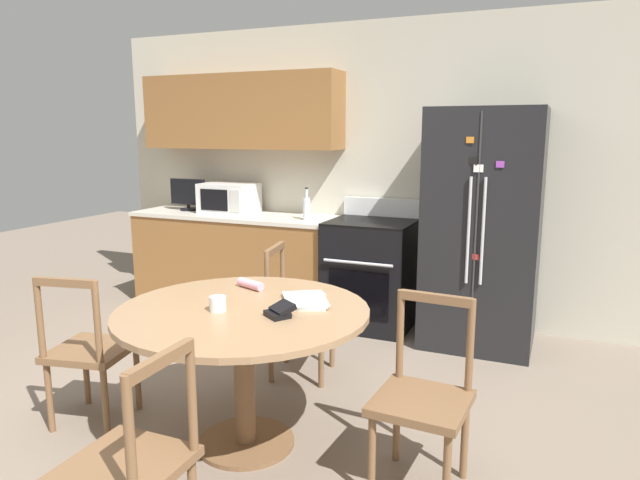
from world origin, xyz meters
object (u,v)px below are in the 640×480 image
object	(u,v)px
counter_bottle	(307,208)
dining_chair_left	(89,351)
candle_glass	(218,305)
oven_range	(371,273)
microwave	(229,198)
countertop_tv	(188,193)
dining_chair_right	(423,399)
wallet	(280,311)
dining_chair_far	(298,314)
refrigerator	(483,229)
dining_chair_near	(131,467)

from	to	relation	value
counter_bottle	dining_chair_left	size ratio (longest dim) A/B	0.31
dining_chair_left	candle_glass	distance (m)	0.91
oven_range	microwave	distance (m)	1.56
countertop_tv	dining_chair_left	xyz separation A→B (m)	(0.96, -2.29, -0.63)
dining_chair_right	wallet	size ratio (longest dim) A/B	5.24
oven_range	dining_chair_left	xyz separation A→B (m)	(-0.94, -2.25, -0.03)
oven_range	dining_chair_far	distance (m)	1.18
oven_range	candle_glass	bearing A→B (deg)	-92.67
dining_chair_left	dining_chair_right	bearing A→B (deg)	-6.68
microwave	dining_chair_right	distance (m)	3.26
oven_range	dining_chair_right	size ratio (longest dim) A/B	1.20
dining_chair_far	dining_chair_left	distance (m)	1.34
dining_chair_right	candle_glass	distance (m)	1.11
countertop_tv	wallet	xyz separation A→B (m)	(2.13, -2.19, -0.27)
refrigerator	oven_range	size ratio (longest dim) A/B	1.70
dining_chair_near	wallet	world-z (taller)	dining_chair_near
dining_chair_left	dining_chair_near	bearing A→B (deg)	-50.27
microwave	dining_chair_far	bearing A→B (deg)	-43.42
counter_bottle	dining_chair_left	world-z (taller)	counter_bottle
dining_chair_near	wallet	bearing A→B (deg)	-10.83
oven_range	wallet	bearing A→B (deg)	-83.93
oven_range	dining_chair_near	distance (m)	3.05
oven_range	counter_bottle	size ratio (longest dim) A/B	3.81
countertop_tv	dining_chair_near	xyz separation A→B (m)	(1.97, -3.09, -0.63)
microwave	countertop_tv	size ratio (longest dim) A/B	1.35
dining_chair_near	wallet	size ratio (longest dim) A/B	5.24
candle_glass	wallet	xyz separation A→B (m)	(0.33, 0.05, -0.01)
microwave	countertop_tv	bearing A→B (deg)	-177.54
counter_bottle	wallet	bearing A→B (deg)	-68.82
refrigerator	dining_chair_far	size ratio (longest dim) A/B	2.04
candle_glass	wallet	size ratio (longest dim) A/B	0.49
microwave	dining_chair_left	world-z (taller)	microwave
refrigerator	candle_glass	distance (m)	2.37
refrigerator	counter_bottle	size ratio (longest dim) A/B	6.47
dining_chair_far	dining_chair_right	distance (m)	1.41
refrigerator	dining_chair_left	xyz separation A→B (m)	(-1.85, -2.20, -0.48)
oven_range	candle_glass	size ratio (longest dim) A/B	12.77
dining_chair_far	wallet	distance (m)	1.10
dining_chair_right	candle_glass	bearing A→B (deg)	9.51
countertop_tv	dining_chair_right	xyz separation A→B (m)	(2.84, -2.13, -0.63)
dining_chair_far	dining_chair_right	bearing A→B (deg)	39.92
microwave	counter_bottle	xyz separation A→B (m)	(0.87, -0.13, -0.03)
microwave	dining_chair_left	size ratio (longest dim) A/B	0.55
wallet	dining_chair_near	bearing A→B (deg)	-100.08
dining_chair_near	dining_chair_left	xyz separation A→B (m)	(-1.01, 0.80, 0.00)
dining_chair_far	dining_chair_left	size ratio (longest dim) A/B	1.00
countertop_tv	dining_chair_right	world-z (taller)	countertop_tv
counter_bottle	dining_chair_left	bearing A→B (deg)	-99.39
dining_chair_far	dining_chair_right	world-z (taller)	same
dining_chair_far	dining_chair_near	xyz separation A→B (m)	(0.21, -1.88, 0.00)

